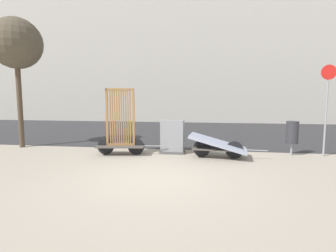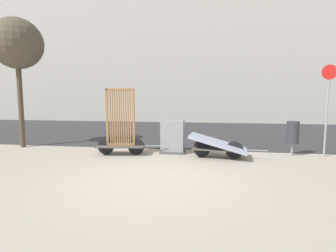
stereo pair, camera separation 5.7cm
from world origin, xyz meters
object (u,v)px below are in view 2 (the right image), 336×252
object	(u,v)px
bike_cart_with_mattress	(218,145)
sign_post	(328,100)
utility_cabinet	(173,138)
trash_bin	(293,133)
bike_cart_with_bedframe	(121,132)
street_tree	(17,44)

from	to	relation	value
bike_cart_with_mattress	sign_post	xyz separation A→B (m)	(3.37, 0.71, 1.40)
utility_cabinet	trash_bin	bearing A→B (deg)	2.71
bike_cart_with_bedframe	trash_bin	size ratio (longest dim) A/B	2.03
bike_cart_with_bedframe	utility_cabinet	distance (m)	1.74
bike_cart_with_bedframe	street_tree	xyz separation A→B (m)	(-4.14, 0.72, 3.06)
bike_cart_with_mattress	utility_cabinet	world-z (taller)	utility_cabinet
trash_bin	bike_cart_with_bedframe	bearing A→B (deg)	-172.61
bike_cart_with_bedframe	bike_cart_with_mattress	xyz separation A→B (m)	(3.14, -0.00, -0.34)
bike_cart_with_bedframe	utility_cabinet	xyz separation A→B (m)	(1.64, 0.53, -0.23)
utility_cabinet	sign_post	xyz separation A→B (m)	(4.87, 0.18, 1.29)
bike_cart_with_bedframe	trash_bin	distance (m)	5.58
bike_cart_with_mattress	bike_cart_with_bedframe	bearing A→B (deg)	-174.85
bike_cart_with_mattress	street_tree	distance (m)	8.07
bike_cart_with_mattress	trash_bin	size ratio (longest dim) A/B	2.14
sign_post	bike_cart_with_mattress	bearing A→B (deg)	-168.05
bike_cart_with_mattress	trash_bin	bearing A→B (deg)	21.91
trash_bin	sign_post	world-z (taller)	sign_post
bike_cart_with_mattress	utility_cabinet	size ratio (longest dim) A/B	2.14
bike_cart_with_bedframe	utility_cabinet	world-z (taller)	bike_cart_with_bedframe
trash_bin	sign_post	distance (m)	1.44
trash_bin	street_tree	bearing A→B (deg)	-180.00
sign_post	street_tree	size ratio (longest dim) A/B	0.62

